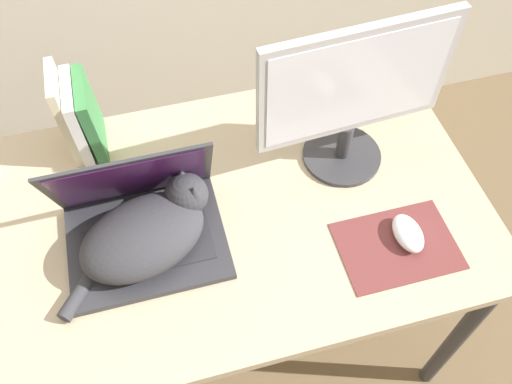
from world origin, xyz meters
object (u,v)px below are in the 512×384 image
at_px(cat, 148,232).
at_px(book_row, 79,116).
at_px(computer_mouse, 408,233).
at_px(external_monitor, 354,95).
at_px(laptop, 142,223).

bearing_deg(cat, book_row, 107.86).
bearing_deg(computer_mouse, external_monitor, 102.68).
height_order(external_monitor, computer_mouse, external_monitor).
bearing_deg(external_monitor, laptop, -168.80).
relative_size(external_monitor, book_row, 1.87).
relative_size(laptop, computer_mouse, 3.41).
distance_m(laptop, computer_mouse, 0.60).
relative_size(laptop, external_monitor, 0.77).
height_order(computer_mouse, book_row, book_row).
bearing_deg(book_row, laptop, -71.89).
bearing_deg(external_monitor, book_row, 161.37).
height_order(laptop, external_monitor, external_monitor).
height_order(laptop, cat, laptop).
distance_m(cat, external_monitor, 0.55).
xyz_separation_m(laptop, computer_mouse, (0.58, -0.16, -0.03)).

